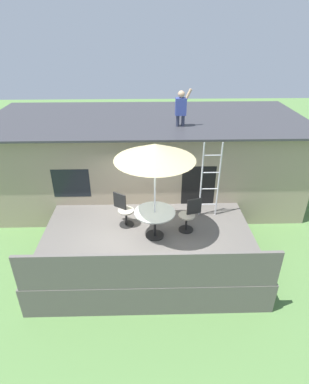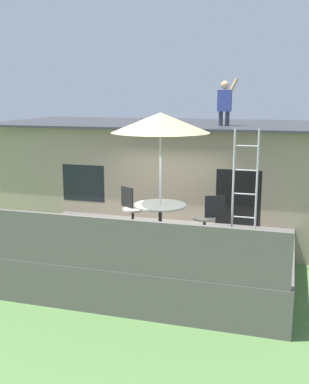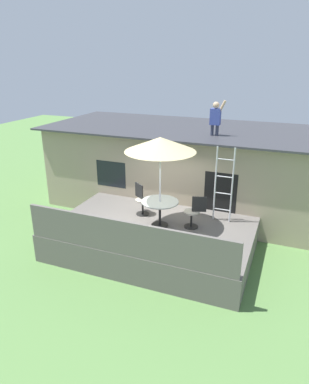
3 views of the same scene
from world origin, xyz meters
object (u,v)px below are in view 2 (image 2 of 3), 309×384
at_px(patio_table, 160,212).
at_px(step_ladder, 245,182).
at_px(patio_umbrella, 160,123).
at_px(patio_chair_right, 208,219).
at_px(person_figure, 225,100).
at_px(patio_chair_left, 131,209).

distance_m(patio_table, step_ladder, 1.90).
distance_m(patio_umbrella, patio_chair_right, 2.12).
bearing_deg(patio_umbrella, person_figure, 71.95).
height_order(patio_umbrella, patio_chair_left, patio_umbrella).
bearing_deg(step_ladder, patio_chair_right, -131.30).
bearing_deg(person_figure, patio_umbrella, -108.05).
distance_m(patio_table, patio_chair_left, 1.01).
distance_m(patio_umbrella, person_figure, 2.77).
bearing_deg(step_ladder, person_figure, 113.30).
height_order(patio_table, person_figure, person_figure).
bearing_deg(patio_table, step_ladder, 32.46).
xyz_separation_m(patio_umbrella, patio_chair_left, (-0.82, 0.57, -1.89)).
bearing_deg(person_figure, patio_chair_left, -129.46).
relative_size(patio_table, patio_chair_right, 1.13).
relative_size(patio_table, step_ladder, 0.47).
bearing_deg(patio_chair_left, patio_table, 0.00).
relative_size(patio_chair_left, patio_chair_right, 1.00).
height_order(patio_table, patio_umbrella, patio_umbrella).
height_order(step_ladder, patio_chair_right, step_ladder).
distance_m(step_ladder, patio_chair_right, 1.15).
xyz_separation_m(patio_table, patio_chair_right, (0.92, 0.27, -0.13)).
bearing_deg(patio_chair_left, patio_umbrella, 0.00).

